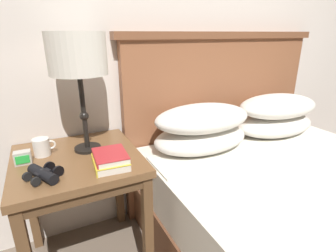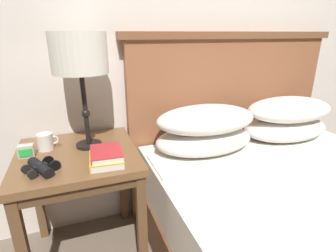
{
  "view_description": "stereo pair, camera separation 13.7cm",
  "coord_description": "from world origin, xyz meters",
  "px_view_note": "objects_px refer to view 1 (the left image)",
  "views": [
    {
      "loc": [
        -0.72,
        -0.47,
        1.21
      ],
      "look_at": [
        -0.16,
        0.69,
        0.75
      ],
      "focal_mm": 28.0,
      "sensor_mm": 36.0,
      "label": 1
    },
    {
      "loc": [
        -0.6,
        -0.52,
        1.21
      ],
      "look_at": [
        -0.16,
        0.69,
        0.75
      ],
      "focal_mm": 28.0,
      "sensor_mm": 36.0,
      "label": 2
    }
  ],
  "objects_px": {
    "book_on_nightstand": "(110,162)",
    "binoculars_pair": "(43,174)",
    "book_stacked_on_top": "(110,156)",
    "table_lamp": "(77,57)",
    "nightstand": "(79,173)",
    "alarm_clock": "(23,158)",
    "coffee_mug": "(42,147)",
    "bed": "(312,219)"
  },
  "relations": [
    {
      "from": "book_stacked_on_top",
      "to": "table_lamp",
      "type": "bearing_deg",
      "value": 105.85
    },
    {
      "from": "book_stacked_on_top",
      "to": "coffee_mug",
      "type": "distance_m",
      "value": 0.36
    },
    {
      "from": "bed",
      "to": "table_lamp",
      "type": "height_order",
      "value": "bed"
    },
    {
      "from": "binoculars_pair",
      "to": "coffee_mug",
      "type": "relative_size",
      "value": 1.56
    },
    {
      "from": "book_stacked_on_top",
      "to": "binoculars_pair",
      "type": "relative_size",
      "value": 1.14
    },
    {
      "from": "book_stacked_on_top",
      "to": "coffee_mug",
      "type": "height_order",
      "value": "coffee_mug"
    },
    {
      "from": "book_stacked_on_top",
      "to": "bed",
      "type": "bearing_deg",
      "value": -23.83
    },
    {
      "from": "table_lamp",
      "to": "coffee_mug",
      "type": "distance_m",
      "value": 0.46
    },
    {
      "from": "binoculars_pair",
      "to": "coffee_mug",
      "type": "distance_m",
      "value": 0.24
    },
    {
      "from": "book_on_nightstand",
      "to": "table_lamp",
      "type": "bearing_deg",
      "value": 104.95
    },
    {
      "from": "table_lamp",
      "to": "coffee_mug",
      "type": "bearing_deg",
      "value": 172.64
    },
    {
      "from": "book_on_nightstand",
      "to": "book_stacked_on_top",
      "type": "xyz_separation_m",
      "value": [
        0.0,
        0.0,
        0.03
      ]
    },
    {
      "from": "bed",
      "to": "coffee_mug",
      "type": "bearing_deg",
      "value": 151.21
    },
    {
      "from": "book_on_nightstand",
      "to": "book_stacked_on_top",
      "type": "relative_size",
      "value": 1.04
    },
    {
      "from": "book_stacked_on_top",
      "to": "alarm_clock",
      "type": "bearing_deg",
      "value": 152.15
    },
    {
      "from": "coffee_mug",
      "to": "alarm_clock",
      "type": "relative_size",
      "value": 1.47
    },
    {
      "from": "table_lamp",
      "to": "book_stacked_on_top",
      "type": "height_order",
      "value": "table_lamp"
    },
    {
      "from": "binoculars_pair",
      "to": "book_stacked_on_top",
      "type": "bearing_deg",
      "value": -0.58
    },
    {
      "from": "bed",
      "to": "alarm_clock",
      "type": "height_order",
      "value": "bed"
    },
    {
      "from": "binoculars_pair",
      "to": "nightstand",
      "type": "bearing_deg",
      "value": 45.61
    },
    {
      "from": "coffee_mug",
      "to": "bed",
      "type": "bearing_deg",
      "value": -28.79
    },
    {
      "from": "book_stacked_on_top",
      "to": "coffee_mug",
      "type": "bearing_deg",
      "value": 137.6
    },
    {
      "from": "book_on_nightstand",
      "to": "binoculars_pair",
      "type": "height_order",
      "value": "binoculars_pair"
    },
    {
      "from": "table_lamp",
      "to": "coffee_mug",
      "type": "height_order",
      "value": "table_lamp"
    },
    {
      "from": "bed",
      "to": "book_on_nightstand",
      "type": "bearing_deg",
      "value": 156.46
    },
    {
      "from": "table_lamp",
      "to": "coffee_mug",
      "type": "relative_size",
      "value": 5.5
    },
    {
      "from": "binoculars_pair",
      "to": "alarm_clock",
      "type": "height_order",
      "value": "alarm_clock"
    },
    {
      "from": "nightstand",
      "to": "alarm_clock",
      "type": "bearing_deg",
      "value": 172.1
    },
    {
      "from": "coffee_mug",
      "to": "alarm_clock",
      "type": "bearing_deg",
      "value": -144.47
    },
    {
      "from": "bed",
      "to": "alarm_clock",
      "type": "distance_m",
      "value": 1.43
    },
    {
      "from": "book_stacked_on_top",
      "to": "alarm_clock",
      "type": "relative_size",
      "value": 2.63
    },
    {
      "from": "alarm_clock",
      "to": "table_lamp",
      "type": "bearing_deg",
      "value": 6.43
    },
    {
      "from": "bed",
      "to": "coffee_mug",
      "type": "height_order",
      "value": "bed"
    },
    {
      "from": "nightstand",
      "to": "book_on_nightstand",
      "type": "height_order",
      "value": "book_on_nightstand"
    },
    {
      "from": "bed",
      "to": "book_stacked_on_top",
      "type": "distance_m",
      "value": 1.05
    },
    {
      "from": "table_lamp",
      "to": "binoculars_pair",
      "type": "xyz_separation_m",
      "value": [
        -0.21,
        -0.22,
        -0.44
      ]
    },
    {
      "from": "nightstand",
      "to": "coffee_mug",
      "type": "xyz_separation_m",
      "value": [
        -0.14,
        0.09,
        0.13
      ]
    },
    {
      "from": "table_lamp",
      "to": "book_on_nightstand",
      "type": "bearing_deg",
      "value": -75.05
    },
    {
      "from": "book_on_nightstand",
      "to": "coffee_mug",
      "type": "xyz_separation_m",
      "value": [
        -0.27,
        0.25,
        0.03
      ]
    },
    {
      "from": "coffee_mug",
      "to": "book_stacked_on_top",
      "type": "bearing_deg",
      "value": -42.4
    },
    {
      "from": "binoculars_pair",
      "to": "alarm_clock",
      "type": "xyz_separation_m",
      "value": [
        -0.08,
        0.18,
        0.01
      ]
    },
    {
      "from": "table_lamp",
      "to": "alarm_clock",
      "type": "relative_size",
      "value": 8.1
    }
  ]
}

